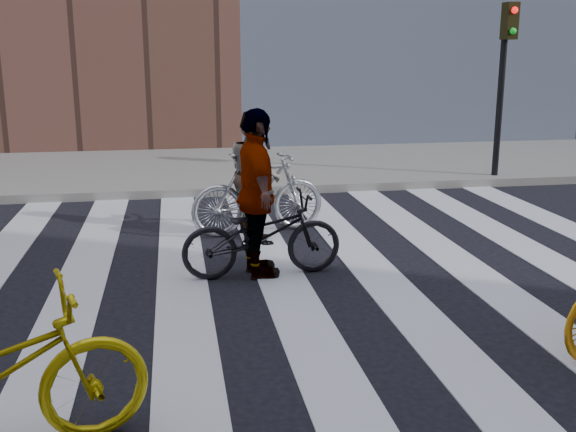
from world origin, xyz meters
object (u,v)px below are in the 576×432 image
object	(u,v)px
traffic_signal	(505,62)
rider_rear	(257,194)
bike_dark_rear	(262,235)
rider_mid	(255,173)
bike_silver_mid	(258,193)

from	to	relation	value
traffic_signal	rider_rear	world-z (taller)	traffic_signal
bike_dark_rear	rider_mid	bearing A→B (deg)	-8.38
bike_silver_mid	rider_rear	world-z (taller)	rider_rear
traffic_signal	rider_mid	xyz separation A→B (m)	(-5.00, -2.83, -1.42)
bike_dark_rear	rider_rear	bearing A→B (deg)	86.11
rider_rear	rider_mid	bearing A→B (deg)	-9.96
bike_silver_mid	bike_dark_rear	distance (m)	1.81
bike_dark_rear	traffic_signal	bearing A→B (deg)	-51.91
rider_rear	bike_silver_mid	bearing A→B (deg)	-11.54
bike_dark_rear	rider_rear	world-z (taller)	rider_rear
rider_mid	rider_rear	world-z (taller)	rider_rear
bike_silver_mid	rider_rear	xyz separation A→B (m)	(-0.24, -1.80, 0.37)
traffic_signal	bike_silver_mid	distance (m)	5.96
traffic_signal	rider_rear	xyz separation A→B (m)	(-5.20, -4.63, -1.34)
traffic_signal	rider_rear	bearing A→B (deg)	-138.30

